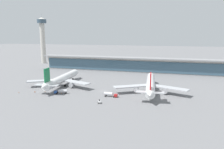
{
  "coord_description": "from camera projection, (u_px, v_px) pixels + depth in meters",
  "views": [
    {
      "loc": [
        46.94,
        -139.88,
        39.3
      ],
      "look_at": [
        0.0,
        21.25,
        7.94
      ],
      "focal_mm": 35.02,
      "sensor_mm": 36.0,
      "label": 1
    }
  ],
  "objects": [
    {
      "name": "airliner_left_stand",
      "position": [
        62.0,
        79.0,
        165.96
      ],
      "size": [
        49.65,
        64.87,
        17.27
      ],
      "color": "white",
      "rests_on": "ground"
    },
    {
      "name": "safety_cone_charlie",
      "position": [
        35.0,
        92.0,
        149.67
      ],
      "size": [
        0.62,
        0.62,
        0.7
      ],
      "color": "orange",
      "rests_on": "ground"
    },
    {
      "name": "service_truck_mid_apron_blue",
      "position": [
        61.0,
        91.0,
        145.13
      ],
      "size": [
        8.89,
        4.56,
        2.95
      ],
      "color": "#234C9E",
      "rests_on": "ground"
    },
    {
      "name": "safety_cone_bravo",
      "position": [
        62.0,
        93.0,
        145.71
      ],
      "size": [
        0.62,
        0.62,
        0.7
      ],
      "color": "orange",
      "rests_on": "ground"
    },
    {
      "name": "safety_cone_echo",
      "position": [
        35.0,
        92.0,
        148.88
      ],
      "size": [
        0.62,
        0.62,
        0.7
      ],
      "color": "orange",
      "rests_on": "ground"
    },
    {
      "name": "control_tower",
      "position": [
        43.0,
        36.0,
        290.04
      ],
      "size": [
        12.0,
        12.0,
        65.46
      ],
      "color": "beige",
      "rests_on": "ground"
    },
    {
      "name": "service_truck_under_wing_red",
      "position": [
        110.0,
        94.0,
        138.06
      ],
      "size": [
        8.63,
        2.57,
        2.95
      ],
      "color": "#B21E1E",
      "rests_on": "ground"
    },
    {
      "name": "airliner_centre_stand",
      "position": [
        150.0,
        84.0,
        148.54
      ],
      "size": [
        49.63,
        64.87,
        17.27
      ],
      "color": "white",
      "rests_on": "ground"
    },
    {
      "name": "terminal_building",
      "position": [
        129.0,
        64.0,
        230.26
      ],
      "size": [
        193.71,
        12.8,
        15.2
      ],
      "color": "beige",
      "rests_on": "ground"
    },
    {
      "name": "safety_cone_alpha",
      "position": [
        19.0,
        92.0,
        147.85
      ],
      "size": [
        0.62,
        0.62,
        0.7
      ],
      "color": "orange",
      "rests_on": "ground"
    },
    {
      "name": "safety_cone_delta",
      "position": [
        45.0,
        92.0,
        149.53
      ],
      "size": [
        0.62,
        0.62,
        0.7
      ],
      "color": "orange",
      "rests_on": "ground"
    },
    {
      "name": "service_truck_near_nose_white",
      "position": [
        99.0,
        102.0,
        125.35
      ],
      "size": [
        2.75,
        3.31,
        2.05
      ],
      "color": "silver",
      "rests_on": "ground"
    },
    {
      "name": "ground_plane",
      "position": [
        103.0,
        91.0,
        152.14
      ],
      "size": [
        1200.0,
        1200.0,
        0.0
      ],
      "primitive_type": "plane",
      "color": "slate"
    }
  ]
}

